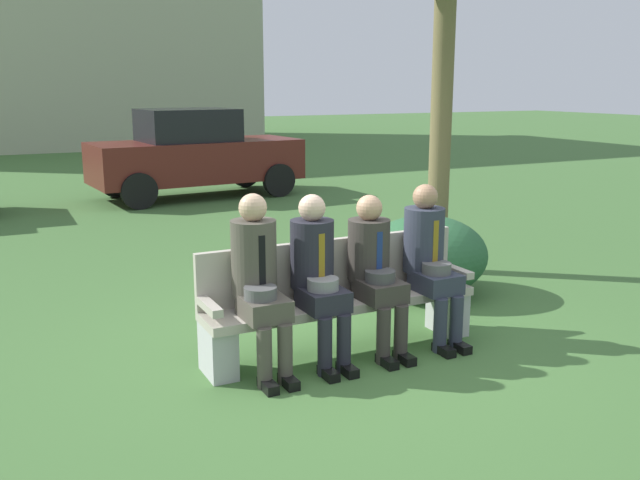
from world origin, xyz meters
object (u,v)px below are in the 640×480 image
object	(u,v)px
shrub_near_bench	(425,256)
park_bench	(339,298)
parked_car_far	(195,154)
seated_man_centerleft	(317,271)
seated_man_rightmost	(430,256)
seated_man_leftmost	(258,276)
seated_man_centerright	(375,266)

from	to	relation	value
shrub_near_bench	park_bench	bearing A→B (deg)	-147.62
park_bench	parked_car_far	world-z (taller)	parked_car_far
park_bench	shrub_near_bench	xyz separation A→B (m)	(1.52, 0.96, -0.03)
seated_man_centerleft	parked_car_far	distance (m)	8.45
seated_man_centerleft	seated_man_rightmost	size ratio (longest dim) A/B	0.99
seated_man_leftmost	shrub_near_bench	bearing A→B (deg)	25.82
seated_man_leftmost	parked_car_far	world-z (taller)	parked_car_far
park_bench	seated_man_centerright	size ratio (longest dim) A/B	1.81
park_bench	seated_man_leftmost	world-z (taller)	seated_man_leftmost
park_bench	seated_man_leftmost	distance (m)	0.81
seated_man_leftmost	parked_car_far	distance (m)	8.55
parked_car_far	seated_man_rightmost	bearing A→B (deg)	-93.08
park_bench	seated_man_rightmost	world-z (taller)	seated_man_rightmost
shrub_near_bench	parked_car_far	size ratio (longest dim) A/B	0.33
seated_man_centerright	seated_man_rightmost	world-z (taller)	seated_man_rightmost
seated_man_centerright	shrub_near_bench	xyz separation A→B (m)	(1.27, 1.10, -0.30)
park_bench	seated_man_centerright	bearing A→B (deg)	-29.01
seated_man_centerleft	parked_car_far	xyz separation A→B (m)	(1.49, 8.32, 0.11)
seated_man_centerleft	park_bench	bearing A→B (deg)	27.43
seated_man_leftmost	seated_man_rightmost	xyz separation A→B (m)	(1.53, -0.00, -0.01)
park_bench	seated_man_centerleft	bearing A→B (deg)	-152.57
seated_man_centerright	parked_car_far	bearing A→B (deg)	83.26
shrub_near_bench	parked_car_far	world-z (taller)	parked_car_far
seated_man_centerright	seated_man_rightmost	xyz separation A→B (m)	(0.54, 0.01, 0.03)
seated_man_centerleft	seated_man_leftmost	bearing A→B (deg)	179.55
seated_man_centerleft	shrub_near_bench	xyz separation A→B (m)	(1.78, 1.10, -0.32)
seated_man_leftmost	seated_man_centerleft	xyz separation A→B (m)	(0.48, -0.00, -0.02)
seated_man_centerleft	shrub_near_bench	distance (m)	2.11
seated_man_centerright	parked_car_far	size ratio (longest dim) A/B	0.32
shrub_near_bench	seated_man_centerleft	bearing A→B (deg)	-148.31
seated_man_leftmost	parked_car_far	size ratio (longest dim) A/B	0.34
park_bench	shrub_near_bench	distance (m)	1.80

